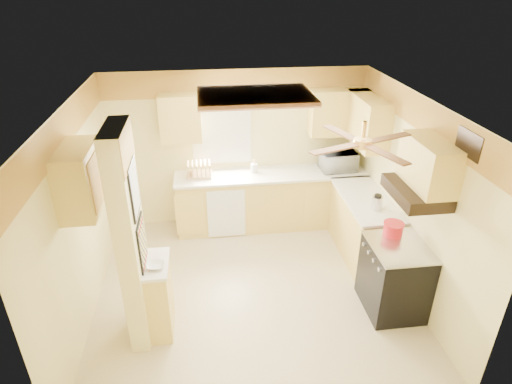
{
  "coord_description": "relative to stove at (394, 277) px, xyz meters",
  "views": [
    {
      "loc": [
        -0.52,
        -4.44,
        3.76
      ],
      "look_at": [
        0.09,
        0.35,
        1.27
      ],
      "focal_mm": 30.0,
      "sensor_mm": 36.0,
      "label": 1
    }
  ],
  "objects": [
    {
      "name": "floor",
      "position": [
        -1.67,
        0.55,
        -0.46
      ],
      "size": [
        4.0,
        4.0,
        0.0
      ],
      "primitive_type": "plane",
      "color": "beige",
      "rests_on": "ground"
    },
    {
      "name": "ceiling",
      "position": [
        -1.67,
        0.55,
        2.04
      ],
      "size": [
        4.0,
        4.0,
        0.0
      ],
      "primitive_type": "plane",
      "rotation": [
        3.14,
        0.0,
        0.0
      ],
      "color": "white",
      "rests_on": "wall_back"
    },
    {
      "name": "wall_back",
      "position": [
        -1.67,
        2.45,
        0.79
      ],
      "size": [
        4.0,
        0.0,
        4.0
      ],
      "primitive_type": "plane",
      "rotation": [
        1.57,
        0.0,
        0.0
      ],
      "color": "#E9DA8E",
      "rests_on": "floor"
    },
    {
      "name": "wall_front",
      "position": [
        -1.67,
        -1.35,
        0.79
      ],
      "size": [
        4.0,
        0.0,
        4.0
      ],
      "primitive_type": "plane",
      "rotation": [
        -1.57,
        0.0,
        0.0
      ],
      "color": "#E9DA8E",
      "rests_on": "floor"
    },
    {
      "name": "wall_left",
      "position": [
        -3.67,
        0.55,
        0.79
      ],
      "size": [
        0.0,
        3.8,
        3.8
      ],
      "primitive_type": "plane",
      "rotation": [
        1.57,
        0.0,
        1.57
      ],
      "color": "#E9DA8E",
      "rests_on": "floor"
    },
    {
      "name": "wall_right",
      "position": [
        0.33,
        0.55,
        0.79
      ],
      "size": [
        0.0,
        3.8,
        3.8
      ],
      "primitive_type": "plane",
      "rotation": [
        1.57,
        0.0,
        -1.57
      ],
      "color": "#E9DA8E",
      "rests_on": "floor"
    },
    {
      "name": "wallpaper_border",
      "position": [
        -1.67,
        2.43,
        1.84
      ],
      "size": [
        4.0,
        0.02,
        0.4
      ],
      "primitive_type": "cube",
      "color": "#EEBC46",
      "rests_on": "wall_back"
    },
    {
      "name": "partition_column",
      "position": [
        -3.02,
        0.0,
        0.79
      ],
      "size": [
        0.2,
        0.7,
        2.5
      ],
      "primitive_type": "cube",
      "color": "#E9DA8E",
      "rests_on": "floor"
    },
    {
      "name": "partition_ledge",
      "position": [
        -2.8,
        0.0,
        -0.01
      ],
      "size": [
        0.25,
        0.55,
        0.9
      ],
      "primitive_type": "cube",
      "color": "#DEC356",
      "rests_on": "floor"
    },
    {
      "name": "ledge_top",
      "position": [
        -2.8,
        0.0,
        0.46
      ],
      "size": [
        0.28,
        0.58,
        0.04
      ],
      "primitive_type": "cube",
      "color": "white",
      "rests_on": "partition_ledge"
    },
    {
      "name": "lower_cabinets_back",
      "position": [
        -1.17,
        2.15,
        -0.01
      ],
      "size": [
        3.0,
        0.6,
        0.9
      ],
      "primitive_type": "cube",
      "color": "#DEC356",
      "rests_on": "floor"
    },
    {
      "name": "lower_cabinets_right",
      "position": [
        0.03,
        1.15,
        -0.01
      ],
      "size": [
        0.6,
        1.4,
        0.9
      ],
      "primitive_type": "cube",
      "color": "#DEC356",
      "rests_on": "floor"
    },
    {
      "name": "countertop_back",
      "position": [
        -1.17,
        2.14,
        0.46
      ],
      "size": [
        3.04,
        0.64,
        0.04
      ],
      "primitive_type": "cube",
      "color": "white",
      "rests_on": "lower_cabinets_back"
    },
    {
      "name": "countertop_right",
      "position": [
        0.02,
        1.15,
        0.46
      ],
      "size": [
        0.64,
        1.44,
        0.04
      ],
      "primitive_type": "cube",
      "color": "white",
      "rests_on": "lower_cabinets_right"
    },
    {
      "name": "dishwasher_panel",
      "position": [
        -1.92,
        1.84,
        -0.03
      ],
      "size": [
        0.58,
        0.02,
        0.8
      ],
      "primitive_type": "cube",
      "color": "white",
      "rests_on": "lower_cabinets_back"
    },
    {
      "name": "window",
      "position": [
        -1.92,
        2.44,
        1.09
      ],
      "size": [
        0.92,
        0.02,
        1.02
      ],
      "color": "white",
      "rests_on": "wall_back"
    },
    {
      "name": "upper_cab_back_left",
      "position": [
        -2.52,
        2.27,
        1.39
      ],
      "size": [
        0.6,
        0.35,
        0.7
      ],
      "primitive_type": "cube",
      "color": "#DEC356",
      "rests_on": "wall_back"
    },
    {
      "name": "upper_cab_back_right",
      "position": [
        -0.12,
        2.27,
        1.39
      ],
      "size": [
        0.9,
        0.35,
        0.7
      ],
      "primitive_type": "cube",
      "color": "#DEC356",
      "rests_on": "wall_back"
    },
    {
      "name": "upper_cab_right",
      "position": [
        0.16,
        1.8,
        1.39
      ],
      "size": [
        0.35,
        1.0,
        0.7
      ],
      "primitive_type": "cube",
      "color": "#DEC356",
      "rests_on": "wall_right"
    },
    {
      "name": "upper_cab_left_wall",
      "position": [
        -3.49,
        0.3,
        1.39
      ],
      "size": [
        0.35,
        0.75,
        0.7
      ],
      "primitive_type": "cube",
      "color": "#DEC356",
      "rests_on": "wall_left"
    },
    {
      "name": "upper_cab_over_stove",
      "position": [
        0.16,
        0.0,
        1.49
      ],
      "size": [
        0.35,
        0.76,
        0.52
      ],
      "primitive_type": "cube",
      "color": "#DEC356",
      "rests_on": "wall_right"
    },
    {
      "name": "stove",
      "position": [
        0.0,
        0.0,
        0.0
      ],
      "size": [
        0.68,
        0.77,
        0.92
      ],
      "color": "black",
      "rests_on": "floor"
    },
    {
      "name": "range_hood",
      "position": [
        0.07,
        0.0,
        1.16
      ],
      "size": [
        0.5,
        0.76,
        0.14
      ],
      "primitive_type": "cube",
      "color": "black",
      "rests_on": "upper_cab_over_stove"
    },
    {
      "name": "poster_menu",
      "position": [
        -2.91,
        0.0,
        1.39
      ],
      "size": [
        0.02,
        0.42,
        0.57
      ],
      "color": "black",
      "rests_on": "partition_column"
    },
    {
      "name": "poster_nashville",
      "position": [
        -2.91,
        0.0,
        0.74
      ],
      "size": [
        0.02,
        0.42,
        0.57
      ],
      "color": "black",
      "rests_on": "partition_column"
    },
    {
      "name": "ceiling_light_panel",
      "position": [
        -1.57,
        1.05,
        2.0
      ],
      "size": [
        1.35,
        0.95,
        0.06
      ],
      "color": "brown",
      "rests_on": "ceiling"
    },
    {
      "name": "ceiling_fan",
      "position": [
        -0.67,
        -0.15,
        1.83
      ],
      "size": [
        1.15,
        1.15,
        0.26
      ],
      "color": "gold",
      "rests_on": "ceiling"
    },
    {
      "name": "vent_grate",
      "position": [
        0.31,
        -0.35,
        1.84
      ],
      "size": [
        0.02,
        0.4,
        0.25
      ],
      "primitive_type": "cube",
      "color": "black",
      "rests_on": "wall_right"
    },
    {
      "name": "microwave",
      "position": [
        -0.1,
        2.14,
        0.63
      ],
      "size": [
        0.57,
        0.4,
        0.3
      ],
      "primitive_type": "imported",
      "rotation": [
        0.0,
        0.0,
        3.21
      ],
      "color": "white",
      "rests_on": "countertop_back"
    },
    {
      "name": "bowl",
      "position": [
        -2.78,
        -0.08,
        0.5
      ],
      "size": [
        0.2,
        0.2,
        0.05
      ],
      "primitive_type": "imported",
      "rotation": [
        0.0,
        0.0,
        -0.03
      ],
      "color": "white",
      "rests_on": "ledge_top"
    },
    {
      "name": "dutch_oven",
      "position": [
        0.01,
        0.24,
        0.54
      ],
      "size": [
        0.25,
        0.25,
        0.16
      ],
      "color": "red",
      "rests_on": "stove"
    },
    {
      "name": "kettle",
      "position": [
        0.03,
        0.83,
        0.58
      ],
      "size": [
        0.14,
        0.14,
        0.22
      ],
      "color": "silver",
      "rests_on": "countertop_right"
    },
    {
      "name": "dish_rack",
      "position": [
        -2.3,
        2.18,
        0.56
      ],
      "size": [
        0.4,
        0.31,
        0.22
      ],
      "color": "#D9B57D",
      "rests_on": "countertop_back"
    },
    {
      "name": "utensil_crock",
      "position": [
        -1.44,
        2.22,
        0.55
      ],
      "size": [
        0.11,
        0.11,
        0.21
      ],
      "color": "white",
      "rests_on": "countertop_back"
    }
  ]
}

